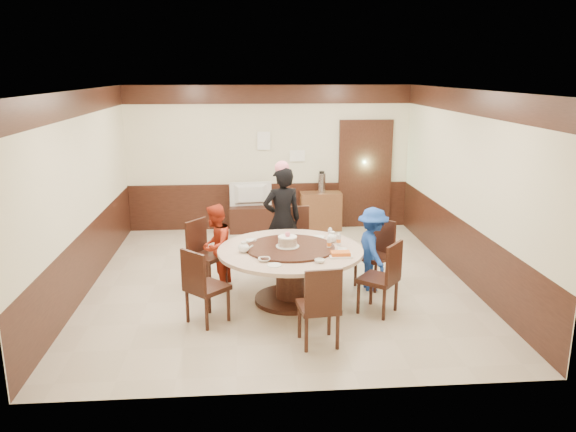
{
  "coord_description": "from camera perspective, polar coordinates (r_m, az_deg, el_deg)",
  "views": [
    {
      "loc": [
        -0.49,
        -7.88,
        3.05
      ],
      "look_at": [
        0.1,
        -0.36,
        1.1
      ],
      "focal_mm": 35.0,
      "sensor_mm": 36.0,
      "label": 1
    }
  ],
  "objects": [
    {
      "name": "person_standing",
      "position": [
        8.64,
        -0.59,
        -0.39
      ],
      "size": [
        0.68,
        0.52,
        1.66
      ],
      "primitive_type": "imported",
      "rotation": [
        0.0,
        0.0,
        3.36
      ],
      "color": "black",
      "rests_on": "ground"
    },
    {
      "name": "thermos",
      "position": [
        10.97,
        3.45,
        3.38
      ],
      "size": [
        0.15,
        0.15,
        0.38
      ],
      "primitive_type": "cylinder",
      "color": "silver",
      "rests_on": "side_cabinet"
    },
    {
      "name": "banquet_table",
      "position": [
        7.57,
        0.24,
        -4.91
      ],
      "size": [
        1.94,
        1.94,
        0.78
      ],
      "color": "black",
      "rests_on": "ground"
    },
    {
      "name": "shrimp_platter",
      "position": [
        7.23,
        5.36,
        -3.9
      ],
      "size": [
        0.3,
        0.2,
        0.06
      ],
      "color": "white",
      "rests_on": "banquet_table"
    },
    {
      "name": "chair_2",
      "position": [
        8.28,
        -8.23,
        -5.01
      ],
      "size": [
        0.62,
        0.62,
        0.97
      ],
      "rotation": [
        0.0,
        0.0,
        4.06
      ],
      "color": "black",
      "rests_on": "ground"
    },
    {
      "name": "side_cabinet",
      "position": [
        11.09,
        3.33,
        0.51
      ],
      "size": [
        0.8,
        0.4,
        0.75
      ],
      "primitive_type": "cube",
      "color": "brown",
      "rests_on": "ground"
    },
    {
      "name": "birthday_cake",
      "position": [
        7.48,
        -0.05,
        -2.59
      ],
      "size": [
        0.31,
        0.31,
        0.21
      ],
      "color": "white",
      "rests_on": "banquet_table"
    },
    {
      "name": "television",
      "position": [
        10.88,
        -3.77,
        2.17
      ],
      "size": [
        0.82,
        0.18,
        0.47
      ],
      "primitive_type": "imported",
      "rotation": [
        0.0,
        0.0,
        3.23
      ],
      "color": "gray",
      "rests_on": "tv_stand"
    },
    {
      "name": "tv_stand",
      "position": [
        10.99,
        -3.73,
        -0.29
      ],
      "size": [
        0.85,
        0.45,
        0.5
      ],
      "primitive_type": "cube",
      "color": "black",
      "rests_on": "ground"
    },
    {
      "name": "bowl_1",
      "position": [
        6.98,
        3.23,
        -4.58
      ],
      "size": [
        0.13,
        0.13,
        0.04
      ],
      "primitive_type": "imported",
      "color": "white",
      "rests_on": "banquet_table"
    },
    {
      "name": "notice_left",
      "position": [
        10.92,
        -2.47,
        7.65
      ],
      "size": [
        0.25,
        0.0,
        0.35
      ],
      "primitive_type": "cube",
      "color": "white",
      "rests_on": "room"
    },
    {
      "name": "bottle_0",
      "position": [
        7.48,
        4.2,
        -2.8
      ],
      "size": [
        0.06,
        0.06,
        0.16
      ],
      "primitive_type": "cylinder",
      "color": "white",
      "rests_on": "banquet_table"
    },
    {
      "name": "notice_right",
      "position": [
        11.0,
        0.95,
        6.13
      ],
      "size": [
        0.3,
        0.0,
        0.22
      ],
      "primitive_type": "cube",
      "color": "white",
      "rests_on": "room"
    },
    {
      "name": "teapot_right",
      "position": [
        7.82,
        4.52,
        -2.2
      ],
      "size": [
        0.17,
        0.15,
        0.13
      ],
      "primitive_type": "ellipsoid",
      "color": "white",
      "rests_on": "banquet_table"
    },
    {
      "name": "room",
      "position": [
        8.15,
        -0.88,
        0.5
      ],
      "size": [
        6.0,
        6.04,
        2.84
      ],
      "color": "#C1B09A",
      "rests_on": "ground"
    },
    {
      "name": "bottle_2",
      "position": [
        7.89,
        4.29,
        -1.89
      ],
      "size": [
        0.06,
        0.06,
        0.16
      ],
      "primitive_type": "cylinder",
      "color": "white",
      "rests_on": "banquet_table"
    },
    {
      "name": "chair_4",
      "position": [
        6.51,
        3.14,
        -10.47
      ],
      "size": [
        0.49,
        0.5,
        0.97
      ],
      "rotation": [
        0.0,
        0.0,
        6.4
      ],
      "color": "black",
      "rests_on": "ground"
    },
    {
      "name": "teapot_left",
      "position": [
        7.37,
        -4.53,
        -3.26
      ],
      "size": [
        0.17,
        0.15,
        0.13
      ],
      "primitive_type": "ellipsoid",
      "color": "white",
      "rests_on": "banquet_table"
    },
    {
      "name": "chair_5",
      "position": [
        7.4,
        9.25,
        -7.47
      ],
      "size": [
        0.62,
        0.62,
        0.97
      ],
      "rotation": [
        0.0,
        0.0,
        7.17
      ],
      "color": "black",
      "rests_on": "ground"
    },
    {
      "name": "bowl_0",
      "position": [
        7.8,
        -3.79,
        -2.54
      ],
      "size": [
        0.15,
        0.15,
        0.04
      ],
      "primitive_type": "imported",
      "color": "white",
      "rests_on": "banquet_table"
    },
    {
      "name": "chair_0",
      "position": [
        8.29,
        8.75,
        -5.01
      ],
      "size": [
        0.62,
        0.62,
        0.97
      ],
      "rotation": [
        0.0,
        0.0,
        2.26
      ],
      "color": "black",
      "rests_on": "ground"
    },
    {
      "name": "bottle_1",
      "position": [
        7.65,
        5.16,
        -2.44
      ],
      "size": [
        0.06,
        0.06,
        0.16
      ],
      "primitive_type": "cylinder",
      "color": "white",
      "rests_on": "banquet_table"
    },
    {
      "name": "chair_3",
      "position": [
        7.11,
        -8.3,
        -8.36
      ],
      "size": [
        0.62,
        0.62,
        0.97
      ],
      "rotation": [
        0.0,
        0.0,
        5.5
      ],
      "color": "black",
      "rests_on": "ground"
    },
    {
      "name": "chair_1",
      "position": [
        8.91,
        0.96,
        -3.44
      ],
      "size": [
        0.46,
        0.47,
        0.97
      ],
      "rotation": [
        0.0,
        0.0,
        3.18
      ],
      "color": "black",
      "rests_on": "ground"
    },
    {
      "name": "saucer_near",
      "position": [
        6.87,
        -1.39,
        -5.01
      ],
      "size": [
        0.18,
        0.18,
        0.01
      ],
      "primitive_type": "cylinder",
      "color": "white",
      "rests_on": "banquet_table"
    },
    {
      "name": "saucer_far",
      "position": [
        8.02,
        3.15,
        -2.14
      ],
      "size": [
        0.18,
        0.18,
        0.01
      ],
      "primitive_type": "cylinder",
      "color": "white",
      "rests_on": "banquet_table"
    },
    {
      "name": "person_blue",
      "position": [
        8.07,
        8.59,
        -3.35
      ],
      "size": [
        0.5,
        0.81,
        1.2
      ],
      "primitive_type": "imported",
      "rotation": [
        0.0,
        0.0,
        1.65
      ],
      "color": "#183D9A",
      "rests_on": "ground"
    },
    {
      "name": "bowl_2",
      "position": [
        7.03,
        -2.44,
        -4.45
      ],
      "size": [
        0.15,
        0.15,
        0.04
      ],
      "primitive_type": "imported",
      "color": "white",
      "rests_on": "banquet_table"
    },
    {
      "name": "bowl_3",
      "position": [
        7.41,
        5.52,
        -3.48
      ],
      "size": [
        0.14,
        0.14,
        0.04
      ],
      "primitive_type": "imported",
      "color": "white",
      "rests_on": "banquet_table"
    },
    {
      "name": "person_red",
      "position": [
        8.13,
        -7.37,
        -3.07
      ],
      "size": [
        0.62,
        0.71,
        1.22
      ],
      "primitive_type": "imported",
      "rotation": [
        0.0,
        0.0,
        4.4
      ],
      "color": "#A52B16",
      "rests_on": "ground"
    }
  ]
}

